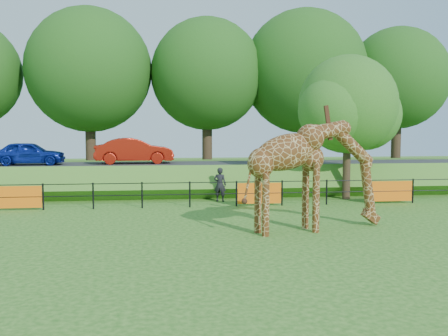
# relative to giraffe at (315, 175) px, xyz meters

# --- Properties ---
(ground) EXTENTS (90.00, 90.00, 0.00)m
(ground) POSITION_rel_giraffe_xyz_m (-3.79, -2.68, -1.81)
(ground) COLOR #215C17
(ground) RESTS_ON ground
(giraffe) EXTENTS (5.14, 2.11, 3.62)m
(giraffe) POSITION_rel_giraffe_xyz_m (0.00, 0.00, 0.00)
(giraffe) COLOR #552D11
(giraffe) RESTS_ON ground
(perimeter_fence) EXTENTS (28.07, 0.10, 1.10)m
(perimeter_fence) POSITION_rel_giraffe_xyz_m (-3.79, 5.32, -1.26)
(perimeter_fence) COLOR black
(perimeter_fence) RESTS_ON ground
(embankment) EXTENTS (40.00, 9.00, 1.30)m
(embankment) POSITION_rel_giraffe_xyz_m (-3.79, 12.82, -1.16)
(embankment) COLOR #215C17
(embankment) RESTS_ON ground
(road) EXTENTS (40.00, 5.00, 0.12)m
(road) POSITION_rel_giraffe_xyz_m (-3.79, 11.32, -0.45)
(road) COLOR #2B2B2E
(road) RESTS_ON embankment
(car_blue) EXTENTS (3.70, 1.57, 1.25)m
(car_blue) POSITION_rel_giraffe_xyz_m (-11.92, 11.67, 0.24)
(car_blue) COLOR #142BA4
(car_blue) RESTS_ON road
(car_red) EXTENTS (4.38, 1.84, 1.41)m
(car_red) POSITION_rel_giraffe_xyz_m (-6.48, 12.11, 0.32)
(car_red) COLOR #A51A0B
(car_red) RESTS_ON road
(visitor) EXTENTS (0.67, 0.55, 1.57)m
(visitor) POSITION_rel_giraffe_xyz_m (-2.33, 6.82, -1.03)
(visitor) COLOR black
(visitor) RESTS_ON ground
(tree_east) EXTENTS (5.40, 4.71, 6.76)m
(tree_east) POSITION_rel_giraffe_xyz_m (3.80, 6.95, 2.47)
(tree_east) COLOR #302415
(tree_east) RESTS_ON ground
(bg_tree_line) EXTENTS (37.30, 8.80, 11.82)m
(bg_tree_line) POSITION_rel_giraffe_xyz_m (-1.90, 19.32, 5.38)
(bg_tree_line) COLOR #302415
(bg_tree_line) RESTS_ON ground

